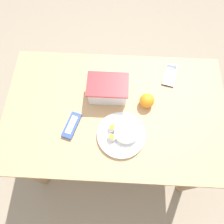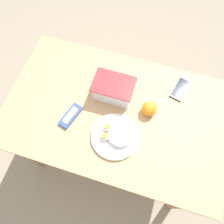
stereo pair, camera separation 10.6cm
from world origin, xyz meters
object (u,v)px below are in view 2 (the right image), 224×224
(orange_fruit, at_px, (149,109))
(candy_bar, at_px, (71,116))
(rice_plate, at_px, (116,136))
(food_container, at_px, (114,90))
(cell_phone, at_px, (180,89))

(orange_fruit, bearing_deg, candy_bar, -158.97)
(orange_fruit, distance_m, rice_plate, 0.21)
(food_container, relative_size, candy_bar, 1.41)
(rice_plate, relative_size, cell_phone, 1.52)
(food_container, height_order, cell_phone, food_container)
(orange_fruit, relative_size, cell_phone, 0.48)
(orange_fruit, bearing_deg, food_container, 167.32)
(rice_plate, bearing_deg, food_container, 110.12)
(cell_phone, bearing_deg, orange_fruit, -126.28)
(orange_fruit, xyz_separation_m, cell_phone, (0.13, 0.18, -0.03))
(orange_fruit, xyz_separation_m, candy_bar, (-0.36, -0.14, -0.03))
(food_container, xyz_separation_m, cell_phone, (0.33, 0.13, -0.04))
(food_container, height_order, candy_bar, food_container)
(rice_plate, height_order, cell_phone, rice_plate)
(food_container, height_order, orange_fruit, food_container)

